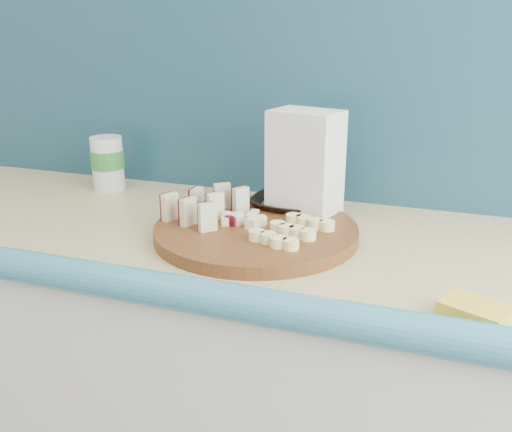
{
  "coord_description": "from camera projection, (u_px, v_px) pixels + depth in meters",
  "views": [
    {
      "loc": [
        0.6,
        0.46,
        1.33
      ],
      "look_at": [
        0.24,
        1.47,
        0.96
      ],
      "focal_mm": 40.0,
      "sensor_mm": 36.0,
      "label": 1
    }
  ],
  "objects": [
    {
      "name": "kitchen_counter",
      "position": [
        205.0,
        403.0,
        1.37
      ],
      "size": [
        2.2,
        0.63,
        0.91
      ],
      "color": "silver",
      "rests_on": "ground"
    },
    {
      "name": "backsplash",
      "position": [
        245.0,
        92.0,
        1.39
      ],
      "size": [
        2.2,
        0.02,
        0.5
      ],
      "primitive_type": "cube",
      "color": "teal",
      "rests_on": "kitchen_counter"
    },
    {
      "name": "cutting_board",
      "position": [
        256.0,
        231.0,
        1.15
      ],
      "size": [
        0.52,
        0.52,
        0.03
      ],
      "primitive_type": "cylinder",
      "rotation": [
        0.0,
        0.0,
        -0.32
      ],
      "color": "#49270F",
      "rests_on": "kitchen_counter"
    },
    {
      "name": "apple_wedges",
      "position": [
        206.0,
        205.0,
        1.18
      ],
      "size": [
        0.15,
        0.18,
        0.06
      ],
      "color": "beige",
      "rests_on": "cutting_board"
    },
    {
      "name": "apple_chunks",
      "position": [
        246.0,
        218.0,
        1.16
      ],
      "size": [
        0.06,
        0.06,
        0.02
      ],
      "color": "#FDF6CA",
      "rests_on": "cutting_board"
    },
    {
      "name": "banana_slices",
      "position": [
        292.0,
        231.0,
        1.09
      ],
      "size": [
        0.14,
        0.17,
        0.02
      ],
      "color": "#FFF69B",
      "rests_on": "cutting_board"
    },
    {
      "name": "brown_bowl",
      "position": [
        292.0,
        206.0,
        1.28
      ],
      "size": [
        0.19,
        0.19,
        0.04
      ],
      "primitive_type": "imported",
      "rotation": [
        0.0,
        0.0,
        -0.11
      ],
      "color": "black",
      "rests_on": "kitchen_counter"
    },
    {
      "name": "flour_bag",
      "position": [
        305.0,
        167.0,
        1.21
      ],
      "size": [
        0.16,
        0.13,
        0.24
      ],
      "primitive_type": "cube",
      "rotation": [
        0.0,
        0.0,
        -0.24
      ],
      "color": "silver",
      "rests_on": "kitchen_counter"
    },
    {
      "name": "canister",
      "position": [
        108.0,
        162.0,
        1.46
      ],
      "size": [
        0.08,
        0.08,
        0.14
      ],
      "rotation": [
        0.0,
        0.0,
        0.18
      ],
      "color": "silver",
      "rests_on": "kitchen_counter"
    },
    {
      "name": "sponge",
      "position": [
        475.0,
        312.0,
        0.83
      ],
      "size": [
        0.11,
        0.1,
        0.03
      ],
      "primitive_type": "cube",
      "rotation": [
        0.0,
        0.0,
        -0.41
      ],
      "color": "gold",
      "rests_on": "kitchen_counter"
    },
    {
      "name": "banana_peel",
      "position": [
        285.0,
        218.0,
        1.25
      ],
      "size": [
        0.22,
        0.19,
        0.01
      ],
      "rotation": [
        0.0,
        0.0,
        -0.43
      ],
      "color": "gold",
      "rests_on": "kitchen_counter"
    }
  ]
}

